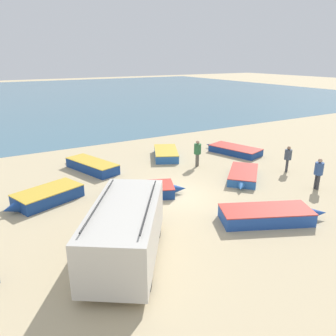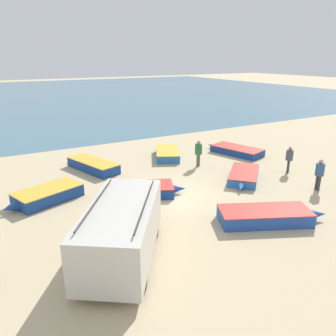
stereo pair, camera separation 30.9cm
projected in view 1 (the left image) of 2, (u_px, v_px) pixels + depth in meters
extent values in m
plane|color=tan|center=(172.00, 197.00, 16.85)|extent=(200.00, 200.00, 0.00)
cube|color=#477084|center=(24.00, 96.00, 59.32)|extent=(120.00, 80.00, 0.01)
cube|color=beige|center=(125.00, 229.00, 11.32)|extent=(4.65, 5.42, 1.78)
cube|color=black|center=(137.00, 209.00, 13.93)|extent=(1.71, 1.21, 0.80)
cube|color=#1E232D|center=(136.00, 188.00, 13.52)|extent=(1.62, 1.12, 0.57)
cylinder|color=black|center=(110.00, 226.00, 13.12)|extent=(0.62, 0.77, 0.78)
cylinder|color=black|center=(157.00, 228.00, 13.00)|extent=(0.62, 0.77, 0.78)
cylinder|color=black|center=(86.00, 276.00, 10.15)|extent=(0.62, 0.77, 0.78)
cylinder|color=black|center=(148.00, 279.00, 10.03)|extent=(0.62, 0.77, 0.78)
cylinder|color=black|center=(99.00, 202.00, 11.05)|extent=(2.38, 3.48, 0.05)
cylinder|color=black|center=(149.00, 203.00, 10.94)|extent=(2.38, 3.48, 0.05)
cube|color=navy|center=(48.00, 196.00, 16.23)|extent=(3.49, 2.60, 0.59)
cone|color=navy|center=(10.00, 209.00, 14.84)|extent=(0.84, 0.76, 0.56)
cube|color=gold|center=(48.00, 191.00, 16.15)|extent=(0.70, 1.48, 0.05)
cube|color=gold|center=(48.00, 190.00, 16.12)|extent=(3.52, 2.63, 0.04)
cube|color=#2D66AD|center=(243.00, 175.00, 19.28)|extent=(3.42, 3.35, 0.45)
cone|color=#2D66AD|center=(241.00, 187.00, 17.48)|extent=(0.81, 0.80, 0.43)
cube|color=#B22D23|center=(244.00, 172.00, 19.23)|extent=(1.12, 1.17, 0.05)
cube|color=#B22D23|center=(244.00, 171.00, 19.20)|extent=(3.45, 3.38, 0.04)
cube|color=#2D66AD|center=(166.00, 154.00, 23.36)|extent=(2.83, 3.58, 0.52)
cone|color=#2D66AD|center=(164.00, 147.00, 25.22)|extent=(0.76, 0.85, 0.49)
cube|color=gold|center=(166.00, 151.00, 23.30)|extent=(1.37, 0.81, 0.05)
cube|color=gold|center=(166.00, 150.00, 23.27)|extent=(2.85, 3.62, 0.04)
cube|color=#234CA3|center=(266.00, 215.00, 14.25)|extent=(4.15, 2.99, 0.55)
cone|color=#234CA3|center=(317.00, 213.00, 14.48)|extent=(0.99, 0.83, 0.53)
cube|color=#B22D23|center=(266.00, 211.00, 14.19)|extent=(0.76, 1.35, 0.05)
cube|color=#B22D23|center=(266.00, 209.00, 14.16)|extent=(4.19, 3.02, 0.04)
cube|color=navy|center=(142.00, 191.00, 16.96)|extent=(3.56, 2.70, 0.51)
cone|color=navy|center=(179.00, 189.00, 17.21)|extent=(0.84, 0.72, 0.49)
cube|color=#B22D23|center=(142.00, 187.00, 16.90)|extent=(0.75, 1.43, 0.05)
cube|color=#B22D23|center=(142.00, 186.00, 16.87)|extent=(3.60, 2.73, 0.04)
cube|color=navy|center=(92.00, 166.00, 20.64)|extent=(2.48, 4.03, 0.58)
cone|color=navy|center=(71.00, 159.00, 22.09)|extent=(0.79, 0.97, 0.55)
cube|color=gold|center=(92.00, 163.00, 20.57)|extent=(1.25, 0.58, 0.05)
cube|color=gold|center=(92.00, 161.00, 20.54)|extent=(2.51, 4.07, 0.04)
cube|color=navy|center=(235.00, 150.00, 24.29)|extent=(2.70, 4.01, 0.47)
cone|color=navy|center=(210.00, 145.00, 25.72)|extent=(0.66, 0.90, 0.44)
cube|color=#B22D23|center=(235.00, 148.00, 24.23)|extent=(1.55, 0.65, 0.05)
cube|color=#B22D23|center=(235.00, 147.00, 24.20)|extent=(2.72, 4.05, 0.04)
cylinder|color=#5B564C|center=(198.00, 160.00, 21.48)|extent=(0.16, 0.16, 0.84)
cylinder|color=#5B564C|center=(197.00, 160.00, 21.33)|extent=(0.16, 0.16, 0.84)
cylinder|color=#2D6B3D|center=(198.00, 149.00, 21.16)|extent=(0.46, 0.46, 0.67)
sphere|color=tan|center=(198.00, 142.00, 21.02)|extent=(0.23, 0.23, 0.23)
cylinder|color=#38383D|center=(316.00, 181.00, 17.79)|extent=(0.16, 0.16, 0.84)
cylinder|color=#38383D|center=(318.00, 182.00, 17.63)|extent=(0.16, 0.16, 0.84)
cylinder|color=#335189|center=(319.00, 169.00, 17.47)|extent=(0.45, 0.45, 0.66)
sphere|color=tan|center=(320.00, 161.00, 17.32)|extent=(0.23, 0.23, 0.23)
cylinder|color=#38383D|center=(287.00, 166.00, 20.34)|extent=(0.15, 0.15, 0.80)
cylinder|color=#38383D|center=(287.00, 165.00, 20.49)|extent=(0.15, 0.15, 0.80)
cylinder|color=#424C5B|center=(288.00, 155.00, 20.18)|extent=(0.43, 0.43, 0.63)
sphere|color=tan|center=(289.00, 148.00, 20.04)|extent=(0.22, 0.22, 0.22)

